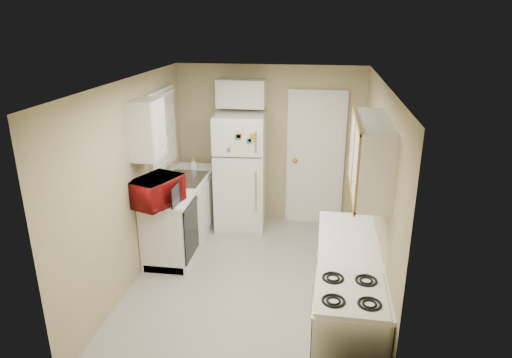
# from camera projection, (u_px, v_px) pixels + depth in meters

# --- Properties ---
(floor) EXTENTS (3.80, 3.80, 0.00)m
(floor) POSITION_uv_depth(u_px,v_px,m) (250.00, 281.00, 5.56)
(floor) COLOR beige
(floor) RESTS_ON ground
(ceiling) EXTENTS (3.80, 3.80, 0.00)m
(ceiling) POSITION_uv_depth(u_px,v_px,m) (249.00, 82.00, 4.75)
(ceiling) COLOR white
(ceiling) RESTS_ON floor
(wall_left) EXTENTS (3.80, 3.80, 0.00)m
(wall_left) POSITION_uv_depth(u_px,v_px,m) (132.00, 183.00, 5.35)
(wall_left) COLOR tan
(wall_left) RESTS_ON floor
(wall_right) EXTENTS (3.80, 3.80, 0.00)m
(wall_right) POSITION_uv_depth(u_px,v_px,m) (376.00, 196.00, 4.96)
(wall_right) COLOR tan
(wall_right) RESTS_ON floor
(wall_back) EXTENTS (2.80, 2.80, 0.00)m
(wall_back) POSITION_uv_depth(u_px,v_px,m) (269.00, 145.00, 6.92)
(wall_back) COLOR tan
(wall_back) RESTS_ON floor
(wall_front) EXTENTS (2.80, 2.80, 0.00)m
(wall_front) POSITION_uv_depth(u_px,v_px,m) (209.00, 280.00, 3.38)
(wall_front) COLOR tan
(wall_front) RESTS_ON floor
(left_counter) EXTENTS (0.60, 1.80, 0.90)m
(left_counter) POSITION_uv_depth(u_px,v_px,m) (183.00, 213.00, 6.40)
(left_counter) COLOR silver
(left_counter) RESTS_ON floor
(dishwasher) EXTENTS (0.03, 0.58, 0.72)m
(dishwasher) POSITION_uv_depth(u_px,v_px,m) (191.00, 230.00, 5.78)
(dishwasher) COLOR black
(dishwasher) RESTS_ON floor
(sink) EXTENTS (0.54, 0.74, 0.16)m
(sink) POSITION_uv_depth(u_px,v_px,m) (184.00, 182.00, 6.40)
(sink) COLOR gray
(sink) RESTS_ON left_counter
(microwave) EXTENTS (0.69, 0.53, 0.41)m
(microwave) POSITION_uv_depth(u_px,v_px,m) (157.00, 193.00, 5.47)
(microwave) COLOR maroon
(microwave) RESTS_ON left_counter
(soap_bottle) EXTENTS (0.09, 0.09, 0.17)m
(soap_bottle) POSITION_uv_depth(u_px,v_px,m) (194.00, 163.00, 6.75)
(soap_bottle) COLOR white
(soap_bottle) RESTS_ON left_counter
(window_blinds) EXTENTS (0.10, 0.98, 1.08)m
(window_blinds) POSITION_uv_depth(u_px,v_px,m) (163.00, 129.00, 6.18)
(window_blinds) COLOR silver
(window_blinds) RESTS_ON wall_left
(upper_cabinet_left) EXTENTS (0.30, 0.45, 0.70)m
(upper_cabinet_left) POSITION_uv_depth(u_px,v_px,m) (147.00, 129.00, 5.33)
(upper_cabinet_left) COLOR silver
(upper_cabinet_left) RESTS_ON wall_left
(refrigerator) EXTENTS (0.76, 0.74, 1.74)m
(refrigerator) POSITION_uv_depth(u_px,v_px,m) (240.00, 172.00, 6.78)
(refrigerator) COLOR white
(refrigerator) RESTS_ON floor
(cabinet_over_fridge) EXTENTS (0.70, 0.30, 0.40)m
(cabinet_over_fridge) POSITION_uv_depth(u_px,v_px,m) (241.00, 93.00, 6.57)
(cabinet_over_fridge) COLOR silver
(cabinet_over_fridge) RESTS_ON wall_back
(interior_door) EXTENTS (0.86, 0.06, 2.08)m
(interior_door) POSITION_uv_depth(u_px,v_px,m) (315.00, 159.00, 6.85)
(interior_door) COLOR white
(interior_door) RESTS_ON floor
(right_counter) EXTENTS (0.60, 2.00, 0.90)m
(right_counter) POSITION_uv_depth(u_px,v_px,m) (347.00, 295.00, 4.51)
(right_counter) COLOR silver
(right_counter) RESTS_ON floor
(stove) EXTENTS (0.60, 0.73, 0.88)m
(stove) POSITION_uv_depth(u_px,v_px,m) (347.00, 338.00, 3.92)
(stove) COLOR white
(stove) RESTS_ON floor
(upper_cabinet_right) EXTENTS (0.30, 1.20, 0.70)m
(upper_cabinet_right) POSITION_uv_depth(u_px,v_px,m) (371.00, 156.00, 4.31)
(upper_cabinet_right) COLOR silver
(upper_cabinet_right) RESTS_ON wall_right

